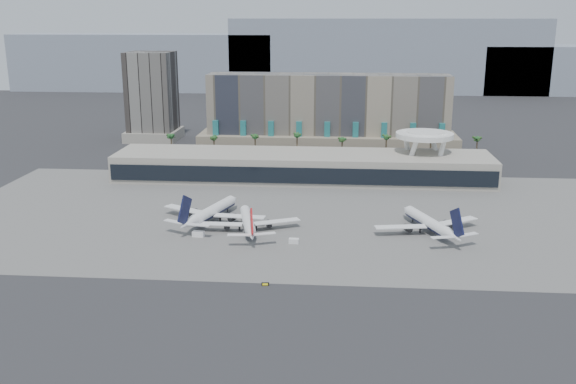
# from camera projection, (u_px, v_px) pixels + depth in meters

# --- Properties ---
(ground) EXTENTS (900.00, 900.00, 0.00)m
(ground) POSITION_uv_depth(u_px,v_px,m) (280.00, 270.00, 188.03)
(ground) COLOR #232326
(ground) RESTS_ON ground
(apron_pad) EXTENTS (260.00, 130.00, 0.06)m
(apron_pad) POSITION_uv_depth(u_px,v_px,m) (294.00, 214.00, 240.89)
(apron_pad) COLOR #5B5B59
(apron_pad) RESTS_ON ground
(mountain_ridge) EXTENTS (680.00, 60.00, 70.00)m
(mountain_ridge) POSITION_uv_depth(u_px,v_px,m) (352.00, 61.00, 629.71)
(mountain_ridge) COLOR gray
(mountain_ridge) RESTS_ON ground
(hotel) EXTENTS (140.00, 30.00, 42.00)m
(hotel) POSITION_uv_depth(u_px,v_px,m) (328.00, 121.00, 350.45)
(hotel) COLOR gray
(hotel) RESTS_ON ground
(office_tower) EXTENTS (30.00, 30.00, 52.00)m
(office_tower) POSITION_uv_depth(u_px,v_px,m) (152.00, 102.00, 381.58)
(office_tower) COLOR black
(office_tower) RESTS_ON ground
(terminal) EXTENTS (170.00, 32.50, 14.50)m
(terminal) POSITION_uv_depth(u_px,v_px,m) (302.00, 165.00, 291.88)
(terminal) COLOR #A9A495
(terminal) RESTS_ON ground
(saucer_structure) EXTENTS (26.00, 26.00, 21.89)m
(saucer_structure) POSITION_uv_depth(u_px,v_px,m) (424.00, 139.00, 290.36)
(saucer_structure) COLOR white
(saucer_structure) RESTS_ON ground
(palm_row) EXTENTS (157.80, 2.80, 13.10)m
(palm_row) POSITION_uv_depth(u_px,v_px,m) (320.00, 142.00, 324.08)
(palm_row) COLOR brown
(palm_row) RESTS_ON ground
(airliner_left) EXTENTS (39.48, 40.85, 14.58)m
(airliner_left) POSITION_uv_depth(u_px,v_px,m) (211.00, 212.00, 231.87)
(airliner_left) COLOR white
(airliner_left) RESTS_ON ground
(airliner_centre) EXTENTS (36.21, 37.63, 13.16)m
(airliner_centre) POSITION_uv_depth(u_px,v_px,m) (248.00, 222.00, 221.72)
(airliner_centre) COLOR white
(airliner_centre) RESTS_ON ground
(airliner_right) EXTENTS (37.05, 38.23, 13.91)m
(airliner_right) POSITION_uv_depth(u_px,v_px,m) (430.00, 223.00, 219.80)
(airliner_right) COLOR white
(airliner_right) RESTS_ON ground
(service_vehicle_a) EXTENTS (4.21, 2.59, 1.92)m
(service_vehicle_a) POSITION_uv_depth(u_px,v_px,m) (198.00, 234.00, 216.37)
(service_vehicle_a) COLOR white
(service_vehicle_a) RESTS_ON ground
(service_vehicle_b) EXTENTS (3.35, 2.05, 1.66)m
(service_vehicle_b) POSITION_uv_depth(u_px,v_px,m) (294.00, 241.00, 210.05)
(service_vehicle_b) COLOR white
(service_vehicle_b) RESTS_ON ground
(taxiway_sign) EXTENTS (2.12, 0.55, 0.95)m
(taxiway_sign) POSITION_uv_depth(u_px,v_px,m) (265.00, 284.00, 177.12)
(taxiway_sign) COLOR black
(taxiway_sign) RESTS_ON ground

